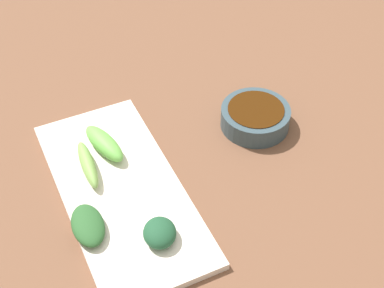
# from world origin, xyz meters

# --- Properties ---
(tabletop) EXTENTS (2.10, 2.10, 0.02)m
(tabletop) POSITION_xyz_m (0.00, 0.00, 0.01)
(tabletop) COLOR brown
(tabletop) RESTS_ON ground
(sauce_bowl) EXTENTS (0.11, 0.11, 0.04)m
(sauce_bowl) POSITION_xyz_m (-0.13, -0.02, 0.04)
(sauce_bowl) COLOR #354851
(sauce_bowl) RESTS_ON tabletop
(serving_plate) EXTENTS (0.17, 0.37, 0.01)m
(serving_plate) POSITION_xyz_m (0.13, 0.03, 0.03)
(serving_plate) COLOR silver
(serving_plate) RESTS_ON tabletop
(broccoli_leafy_0) EXTENTS (0.06, 0.06, 0.03)m
(broccoli_leafy_0) POSITION_xyz_m (0.11, 0.13, 0.05)
(broccoli_leafy_0) COLOR #1E4C2F
(broccoli_leafy_0) RESTS_ON serving_plate
(broccoli_stalk_1) EXTENTS (0.03, 0.10, 0.02)m
(broccoli_stalk_1) POSITION_xyz_m (0.16, -0.03, 0.04)
(broccoli_stalk_1) COLOR #79A64F
(broccoli_stalk_1) RESTS_ON serving_plate
(broccoli_stalk_2) EXTENTS (0.05, 0.10, 0.03)m
(broccoli_stalk_2) POSITION_xyz_m (0.12, -0.06, 0.05)
(broccoli_stalk_2) COLOR #66B449
(broccoli_stalk_2) RESTS_ON serving_plate
(broccoli_leafy_3) EXTENTS (0.05, 0.08, 0.02)m
(broccoli_leafy_3) POSITION_xyz_m (0.19, 0.08, 0.04)
(broccoli_leafy_3) COLOR #29592A
(broccoli_leafy_3) RESTS_ON serving_plate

